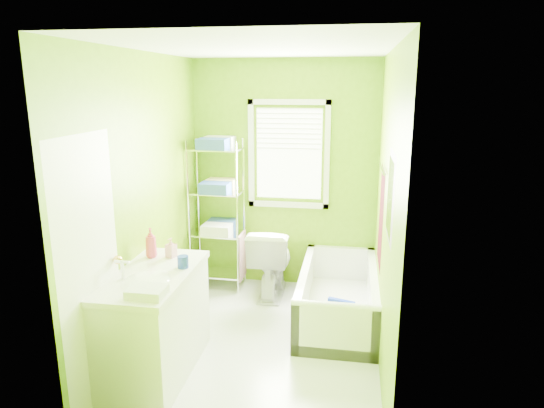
% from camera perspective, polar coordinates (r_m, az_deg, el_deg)
% --- Properties ---
extents(ground, '(2.90, 2.90, 0.00)m').
position_cam_1_polar(ground, '(4.65, -1.24, -16.04)').
color(ground, silver).
rests_on(ground, ground).
extents(room_envelope, '(2.14, 2.94, 2.62)m').
position_cam_1_polar(room_envelope, '(4.10, -1.36, 3.05)').
color(room_envelope, '#639307').
rests_on(room_envelope, ground).
extents(window, '(0.92, 0.05, 1.22)m').
position_cam_1_polar(window, '(5.47, 1.99, 6.50)').
color(window, white).
rests_on(window, ground).
extents(door, '(0.09, 0.80, 2.00)m').
position_cam_1_polar(door, '(3.70, -20.52, -7.88)').
color(door, white).
rests_on(door, ground).
extents(right_wall_decor, '(0.04, 1.48, 1.17)m').
position_cam_1_polar(right_wall_decor, '(4.07, 13.09, -0.67)').
color(right_wall_decor, '#40070A').
rests_on(right_wall_decor, ground).
extents(bathtub, '(0.76, 1.63, 0.53)m').
position_cam_1_polar(bathtub, '(5.04, 7.73, -11.51)').
color(bathtub, white).
rests_on(bathtub, ground).
extents(toilet, '(0.46, 0.79, 0.80)m').
position_cam_1_polar(toilet, '(5.46, -0.10, -6.66)').
color(toilet, white).
rests_on(toilet, ground).
extents(vanity, '(0.60, 1.16, 1.13)m').
position_cam_1_polar(vanity, '(4.14, -13.64, -13.18)').
color(vanity, silver).
rests_on(vanity, ground).
extents(wire_shelf_unit, '(0.59, 0.47, 1.75)m').
position_cam_1_polar(wire_shelf_unit, '(5.52, -6.22, 0.79)').
color(wire_shelf_unit, silver).
rests_on(wire_shelf_unit, ground).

